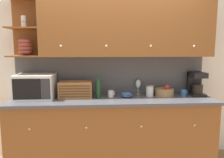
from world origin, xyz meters
The scene contains 15 objects.
ground_plane centered at (0.00, 0.00, 0.00)m, with size 24.00×24.00×0.00m, color #896647.
wall_back centered at (0.00, 0.03, 1.30)m, with size 5.15×0.06×2.60m.
counter_unit centered at (0.00, -0.30, 0.47)m, with size 2.77×0.63×0.95m.
backsplash_panel centered at (0.00, -0.01, 1.23)m, with size 2.75×0.01×0.57m.
upper_cabinets centered at (0.16, -0.17, 1.90)m, with size 2.75×0.37×0.78m.
microwave centered at (-1.04, -0.24, 1.11)m, with size 0.50×0.40×0.33m.
bread_box centered at (-0.50, -0.22, 1.06)m, with size 0.45×0.26×0.23m.
wine_bottle centered at (-0.19, -0.27, 1.09)m, with size 0.07×0.07×0.33m.
mug_blue_second centered at (-0.01, -0.21, 0.99)m, with size 0.09×0.08×0.09m.
bowl_stack_on_counter centered at (0.20, -0.23, 0.98)m, with size 0.15×0.15×0.07m.
wine_glass centered at (0.40, -0.06, 1.10)m, with size 0.08×0.08×0.22m.
storage_canister centered at (0.53, -0.22, 1.02)m, with size 0.11×0.11×0.15m.
fruit_basket centered at (0.75, -0.19, 1.00)m, with size 0.27×0.27×0.17m.
mug centered at (1.03, -0.21, 0.99)m, with size 0.10×0.08×0.09m.
coffee_maker centered at (1.23, -0.16, 1.12)m, with size 0.20×0.25×0.34m.
Camera 1 is at (-0.20, -3.20, 1.63)m, focal length 35.00 mm.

